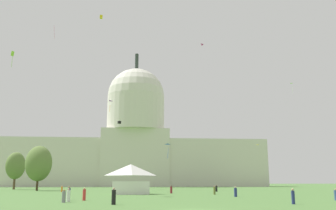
# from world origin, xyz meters

# --- Properties ---
(capitol_building) EXTENTS (126.41, 28.41, 66.82)m
(capitol_building) POSITION_xyz_m (-4.46, 150.05, 21.69)
(capitol_building) COLOR beige
(capitol_building) RESTS_ON ground_plane
(event_tent) EXTENTS (7.43, 6.16, 5.61)m
(event_tent) POSITION_xyz_m (-5.54, 40.96, 2.85)
(event_tent) COLOR white
(event_tent) RESTS_ON ground_plane
(tree_west_near) EXTENTS (9.51, 9.03, 11.84)m
(tree_west_near) POSITION_xyz_m (-30.42, 71.53, 7.12)
(tree_west_near) COLOR #42301E
(tree_west_near) RESTS_ON ground_plane
(tree_west_far) EXTENTS (7.72, 7.64, 11.37)m
(tree_west_far) POSITION_xyz_m (-41.43, 88.08, 7.16)
(tree_west_far) COLOR brown
(tree_west_far) RESTS_ON ground_plane
(person_black_mid_right) EXTENTS (0.63, 0.63, 1.53)m
(person_black_mid_right) POSITION_xyz_m (14.67, 57.06, 0.68)
(person_black_mid_right) COLOR black
(person_black_mid_right) RESTS_ON ground_plane
(person_olive_front_center) EXTENTS (0.49, 0.49, 1.61)m
(person_olive_front_center) POSITION_xyz_m (9.95, 37.67, 0.74)
(person_olive_front_center) COLOR olive
(person_olive_front_center) RESTS_ON ground_plane
(person_black_back_left) EXTENTS (0.56, 0.56, 1.72)m
(person_black_back_left) POSITION_xyz_m (-6.99, 8.56, 0.78)
(person_black_back_left) COLOR black
(person_black_back_left) RESTS_ON ground_plane
(person_red_lawn_far_right) EXTENTS (0.55, 0.55, 1.61)m
(person_red_lawn_far_right) POSITION_xyz_m (-11.16, 17.66, 0.74)
(person_red_lawn_far_right) COLOR red
(person_red_lawn_far_right) RESTS_ON ground_plane
(person_white_deep_crowd) EXTENTS (0.49, 0.49, 1.57)m
(person_white_deep_crowd) POSITION_xyz_m (-12.61, 14.66, 0.71)
(person_white_deep_crowd) COLOR silver
(person_white_deep_crowd) RESTS_ON ground_plane
(person_grey_back_right) EXTENTS (0.59, 0.59, 1.47)m
(person_grey_back_right) POSITION_xyz_m (-12.85, 13.01, 0.66)
(person_grey_back_right) COLOR gray
(person_grey_back_right) RESTS_ON ground_plane
(person_navy_mid_left) EXTENTS (0.43, 0.43, 1.62)m
(person_navy_mid_left) POSITION_xyz_m (11.90, 7.80, 0.75)
(person_navy_mid_left) COLOR navy
(person_navy_mid_left) RESTS_ON ground_plane
(person_maroon_lawn_far_left) EXTENTS (0.58, 0.58, 1.58)m
(person_maroon_lawn_far_left) POSITION_xyz_m (2.68, 45.21, 0.71)
(person_maroon_lawn_far_left) COLOR maroon
(person_maroon_lawn_far_left) RESTS_ON ground_plane
(person_orange_near_tree_east) EXTENTS (0.41, 0.41, 1.51)m
(person_orange_near_tree_east) POSITION_xyz_m (-21.38, 57.75, 0.69)
(person_orange_near_tree_east) COLOR orange
(person_orange_near_tree_east) RESTS_ON ground_plane
(person_navy_near_tree_west) EXTENTS (0.60, 0.60, 1.61)m
(person_navy_near_tree_west) POSITION_xyz_m (11.02, 27.14, 0.72)
(person_navy_near_tree_west) COLOR navy
(person_navy_near_tree_west) RESTS_ON ground_plane
(person_denim_near_tent) EXTENTS (0.44, 0.44, 1.48)m
(person_denim_near_tent) POSITION_xyz_m (20.67, 14.94, 0.66)
(person_denim_near_tent) COLOR #3D5684
(person_denim_near_tent) RESTS_ON ground_plane
(person_navy_aisle_center) EXTENTS (0.42, 0.42, 1.77)m
(person_navy_aisle_center) POSITION_xyz_m (-13.28, 18.93, 0.82)
(person_navy_aisle_center) COLOR navy
(person_navy_aisle_center) RESTS_ON ground_plane
(kite_lime_mid) EXTENTS (0.67, 0.52, 3.95)m
(kite_lime_mid) POSITION_xyz_m (-34.01, 54.59, 31.54)
(kite_lime_mid) COLOR #8CD133
(kite_blue_low) EXTENTS (1.55, 1.00, 4.29)m
(kite_blue_low) POSITION_xyz_m (5.23, 80.19, 13.08)
(kite_blue_low) COLOR blue
(kite_pink_high) EXTENTS (0.55, 0.91, 4.42)m
(kite_pink_high) POSITION_xyz_m (-30.48, 79.14, 48.90)
(kite_pink_high) COLOR pink
(kite_violet_mid) EXTENTS (1.24, 1.74, 2.63)m
(kite_violet_mid) POSITION_xyz_m (-11.76, 64.36, 22.59)
(kite_violet_mid) COLOR purple
(kite_white_mid) EXTENTS (1.29, 1.33, 2.84)m
(kite_white_mid) POSITION_xyz_m (39.44, 65.68, 28.98)
(kite_white_mid) COLOR white
(kite_magenta_high) EXTENTS (1.39, 1.88, 0.15)m
(kite_magenta_high) POSITION_xyz_m (16.12, 75.92, 43.82)
(kite_magenta_high) COLOR #D1339E
(kite_yellow_high) EXTENTS (0.90, 0.93, 1.08)m
(kite_yellow_high) POSITION_xyz_m (-16.18, 79.09, 53.60)
(kite_yellow_high) COLOR yellow
(kite_gold_low) EXTENTS (0.83, 1.65, 0.14)m
(kite_gold_low) POSITION_xyz_m (34.85, 83.01, 13.44)
(kite_gold_low) COLOR gold
(kite_black_mid) EXTENTS (1.19, 1.19, 0.84)m
(kite_black_mid) POSITION_xyz_m (-9.94, 88.83, 21.34)
(kite_black_mid) COLOR black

